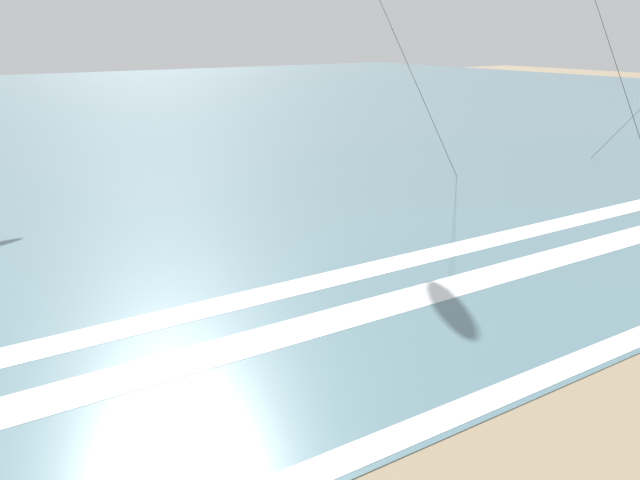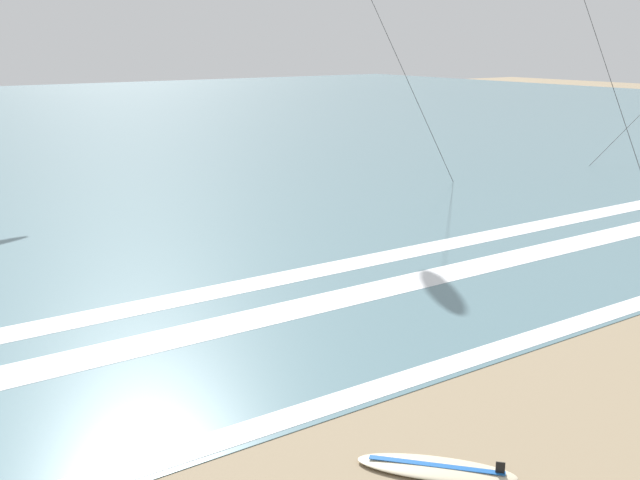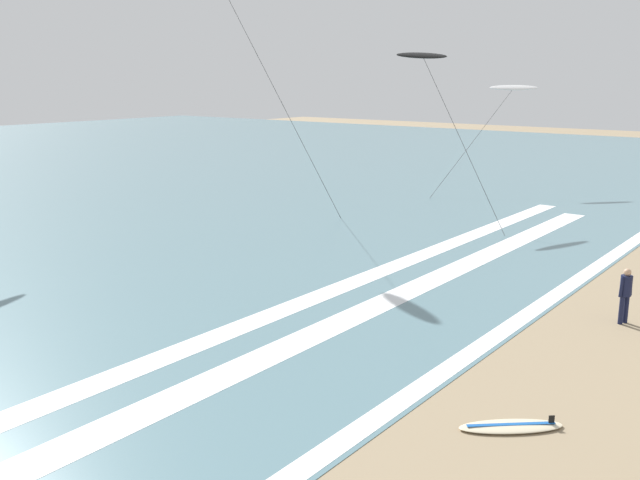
{
  "view_description": "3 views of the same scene",
  "coord_description": "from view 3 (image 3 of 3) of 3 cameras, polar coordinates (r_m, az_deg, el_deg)",
  "views": [
    {
      "loc": [
        -8.15,
        3.38,
        5.66
      ],
      "look_at": [
        -0.72,
        14.27,
        1.61
      ],
      "focal_mm": 38.8,
      "sensor_mm": 36.0,
      "label": 1
    },
    {
      "loc": [
        -9.95,
        1.07,
        5.53
      ],
      "look_at": [
        -0.81,
        14.15,
        1.33
      ],
      "focal_mm": 43.08,
      "sensor_mm": 36.0,
      "label": 2
    },
    {
      "loc": [
        -15.99,
        2.8,
        6.81
      ],
      "look_at": [
        -1.69,
        13.76,
        2.62
      ],
      "focal_mm": 39.65,
      "sensor_mm": 36.0,
      "label": 3
    }
  ],
  "objects": [
    {
      "name": "wave_foam_shoreline",
      "position": [
        18.3,
        11.95,
        -9.02
      ],
      "size": [
        57.71,
        0.56,
        0.01
      ],
      "primitive_type": "cube",
      "color": "white",
      "rests_on": "ocean_surface"
    },
    {
      "name": "wave_foam_mid_break",
      "position": [
        19.56,
        0.39,
        -7.24
      ],
      "size": [
        41.81,
        1.03,
        0.01
      ],
      "primitive_type": "cube",
      "color": "white",
      "rests_on": "ocean_surface"
    },
    {
      "name": "surfer_left_near",
      "position": [
        21.55,
        23.44,
        -3.79
      ],
      "size": [
        0.5,
        0.32,
        1.6
      ],
      "color": "#141938",
      "rests_on": "ground"
    },
    {
      "name": "kite_black_far_left",
      "position": [
        36.44,
        8.29,
        14.47
      ],
      "size": [
        4.61,
        7.01,
        8.03
      ],
      "color": "black",
      "rests_on": "ground"
    },
    {
      "name": "surfboard_left_pile",
      "position": [
        14.95,
        15.16,
        -14.31
      ],
      "size": [
        1.84,
        1.97,
        0.25
      ],
      "color": "beige",
      "rests_on": "ground"
    },
    {
      "name": "kite_white_high_right",
      "position": [
        46.05,
        15.37,
        11.74
      ],
      "size": [
        8.63,
        3.06,
        6.34
      ],
      "color": "white",
      "rests_on": "ground"
    },
    {
      "name": "wave_foam_outer_break",
      "position": [
        20.94,
        -3.51,
        -5.88
      ],
      "size": [
        44.59,
        0.88,
        0.01
      ],
      "primitive_type": "cube",
      "color": "white",
      "rests_on": "ocean_surface"
    }
  ]
}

